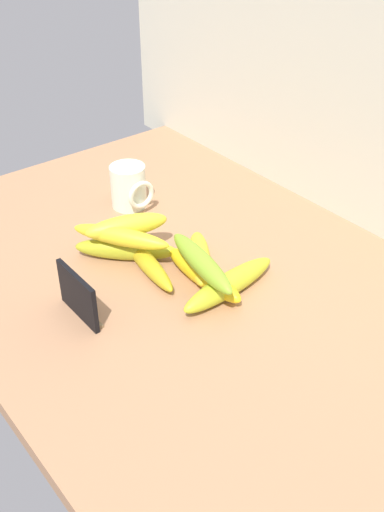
% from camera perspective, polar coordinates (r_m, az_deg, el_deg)
% --- Properties ---
extents(counter_top, '(1.10, 0.76, 0.03)m').
position_cam_1_polar(counter_top, '(1.10, -1.45, -2.05)').
color(counter_top, '#AA7955').
rests_on(counter_top, ground).
extents(back_wall, '(1.30, 0.02, 0.70)m').
position_cam_1_polar(back_wall, '(1.20, 14.00, 18.10)').
color(back_wall, beige).
rests_on(back_wall, ground).
extents(chalkboard_sign, '(0.11, 0.02, 0.08)m').
position_cam_1_polar(chalkboard_sign, '(0.99, -10.58, -3.87)').
color(chalkboard_sign, black).
rests_on(chalkboard_sign, counter_top).
extents(coffee_mug, '(0.09, 0.07, 0.09)m').
position_cam_1_polar(coffee_mug, '(1.28, -5.92, 6.49)').
color(coffee_mug, silver).
rests_on(coffee_mug, counter_top).
extents(banana_0, '(0.16, 0.13, 0.04)m').
position_cam_1_polar(banana_0, '(1.09, 0.69, -0.17)').
color(banana_0, yellow).
rests_on(banana_0, counter_top).
extents(banana_1, '(0.16, 0.17, 0.04)m').
position_cam_1_polar(banana_1, '(1.12, -6.24, 0.65)').
color(banana_1, '#A8B025').
rests_on(banana_1, counter_top).
extents(banana_2, '(0.19, 0.04, 0.04)m').
position_cam_1_polar(banana_2, '(1.05, 1.07, -1.73)').
color(banana_2, yellow).
rests_on(banana_2, counter_top).
extents(banana_3, '(0.20, 0.06, 0.03)m').
position_cam_1_polar(banana_3, '(1.09, -4.29, -0.55)').
color(banana_3, gold).
rests_on(banana_3, counter_top).
extents(banana_4, '(0.06, 0.21, 0.04)m').
position_cam_1_polar(banana_4, '(1.03, 3.52, -2.65)').
color(banana_4, gold).
rests_on(banana_4, counter_top).
extents(banana_5, '(0.17, 0.13, 0.03)m').
position_cam_1_polar(banana_5, '(1.09, -6.73, 1.83)').
color(banana_5, yellow).
rests_on(banana_5, banana_1).
extents(banana_6, '(0.20, 0.07, 0.04)m').
position_cam_1_polar(banana_6, '(1.02, 0.97, -0.57)').
color(banana_6, '#86B22C').
rests_on(banana_6, banana_2).
extents(banana_7, '(0.09, 0.16, 0.04)m').
position_cam_1_polar(banana_7, '(1.11, -6.16, 2.82)').
color(banana_7, yellow).
rests_on(banana_7, banana_1).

